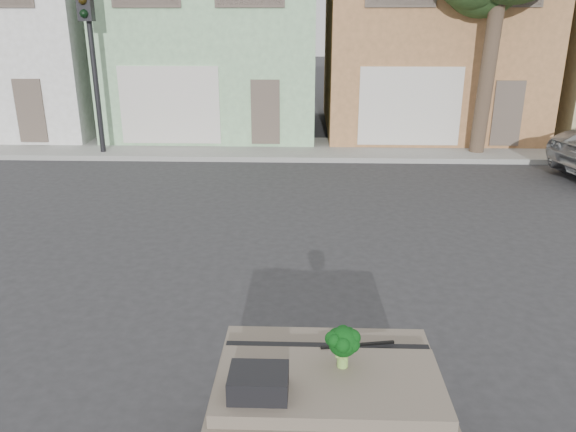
{
  "coord_description": "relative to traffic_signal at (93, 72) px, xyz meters",
  "views": [
    {
      "loc": [
        -0.21,
        -7.16,
        3.99
      ],
      "look_at": [
        -0.48,
        0.5,
        1.3
      ],
      "focal_mm": 35.0,
      "sensor_mm": 36.0,
      "label": 1
    }
  ],
  "objects": [
    {
      "name": "ground_plane",
      "position": [
        6.5,
        -9.5,
        -2.55
      ],
      "size": [
        120.0,
        120.0,
        0.0
      ],
      "primitive_type": "plane",
      "color": "#303033",
      "rests_on": "ground"
    },
    {
      "name": "sidewalk",
      "position": [
        6.5,
        1.0,
        -2.47
      ],
      "size": [
        40.0,
        3.0,
        0.15
      ],
      "primitive_type": "cube",
      "color": "gray",
      "rests_on": "ground"
    },
    {
      "name": "townhouse_white",
      "position": [
        -4.5,
        5.0,
        1.23
      ],
      "size": [
        7.2,
        8.2,
        7.55
      ],
      "primitive_type": "cube",
      "color": "silver",
      "rests_on": "ground"
    },
    {
      "name": "townhouse_mint",
      "position": [
        3.0,
        5.0,
        1.23
      ],
      "size": [
        7.2,
        8.2,
        7.55
      ],
      "primitive_type": "cube",
      "color": "#94C592",
      "rests_on": "ground"
    },
    {
      "name": "townhouse_tan",
      "position": [
        10.5,
        5.0,
        1.23
      ],
      "size": [
        7.2,
        8.2,
        7.55
      ],
      "primitive_type": "cube",
      "color": "#AA7548",
      "rests_on": "ground"
    },
    {
      "name": "traffic_signal",
      "position": [
        0.0,
        0.0,
        0.0
      ],
      "size": [
        0.4,
        0.4,
        5.1
      ],
      "primitive_type": "cube",
      "color": "black",
      "rests_on": "ground"
    },
    {
      "name": "tree_near",
      "position": [
        11.5,
        0.3,
        1.7
      ],
      "size": [
        4.4,
        4.0,
        8.5
      ],
      "primitive_type": "cube",
      "color": "#26411C",
      "rests_on": "ground"
    },
    {
      "name": "car_dashboard",
      "position": [
        6.5,
        -12.5,
        -1.99
      ],
      "size": [
        2.0,
        1.8,
        1.12
      ],
      "primitive_type": "cube",
      "color": "#695D50",
      "rests_on": "ground"
    },
    {
      "name": "instrument_hump",
      "position": [
        5.92,
        -12.85,
        -1.33
      ],
      "size": [
        0.48,
        0.38,
        0.2
      ],
      "primitive_type": "cube",
      "color": "black",
      "rests_on": "car_dashboard"
    },
    {
      "name": "wiper_arm",
      "position": [
        6.78,
        -12.12,
        -1.42
      ],
      "size": [
        0.69,
        0.15,
        0.02
      ],
      "primitive_type": "cube",
      "rotation": [
        0.0,
        0.0,
        0.17
      ],
      "color": "black",
      "rests_on": "car_dashboard"
    },
    {
      "name": "broccoli",
      "position": [
        6.62,
        -12.45,
        -1.24
      ],
      "size": [
        0.37,
        0.37,
        0.39
      ],
      "primitive_type": "cube",
      "rotation": [
        0.0,
        0.0,
        4.51
      ],
      "color": "black",
      "rests_on": "car_dashboard"
    }
  ]
}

